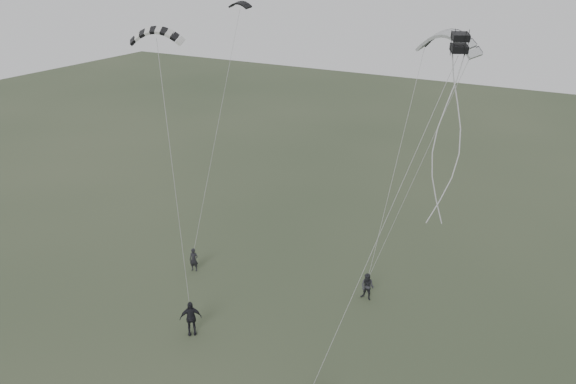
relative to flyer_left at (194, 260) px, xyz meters
The scene contains 8 objects.
ground 7.99m from the flyer_left, 37.18° to the right, with size 140.00×140.00×0.00m, color #303E28.
flyer_left is the anchor object (origin of this frame).
flyer_right 10.94m from the flyer_left, 11.77° to the left, with size 0.80×0.62×1.64m, color #27272C.
flyer_center 6.48m from the flyer_left, 53.76° to the right, with size 1.14×0.47×1.94m, color black.
kite_dark_small 16.30m from the flyer_left, 92.91° to the left, with size 1.64×0.49×0.53m, color black, non-canonical shape.
kite_pale_large 19.94m from the flyer_left, 28.23° to the left, with size 3.78×0.85×1.57m, color #9B9D9F, non-canonical shape.
kite_striped 14.32m from the flyer_left, 80.72° to the right, with size 2.64×0.66×1.07m, color black, non-canonical shape.
kite_box 20.93m from the flyer_left, ahead, with size 0.63×0.63×0.71m, color black, non-canonical shape.
Camera 1 is at (13.62, -19.27, 18.36)m, focal length 35.00 mm.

